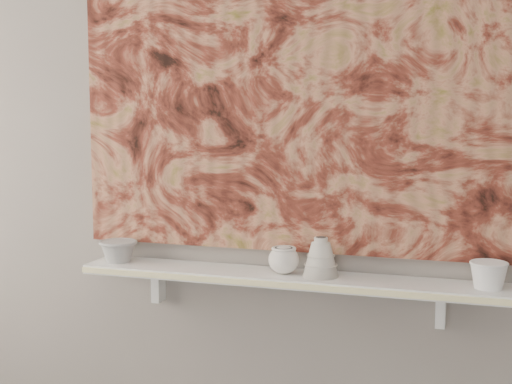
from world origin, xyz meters
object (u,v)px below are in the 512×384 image
at_px(shelf, 286,278).
at_px(bowl_white, 489,275).
at_px(painting, 293,86).
at_px(cup_cream, 284,260).
at_px(bell_vessel, 321,257).
at_px(bowl_grey, 118,251).

height_order(shelf, bowl_white, bowl_white).
height_order(shelf, painting, painting).
bearing_deg(cup_cream, shelf, 0.00).
bearing_deg(bowl_white, bell_vessel, 180.00).
xyz_separation_m(bowl_grey, cup_cream, (0.60, 0.00, 0.01)).
xyz_separation_m(painting, bowl_grey, (-0.61, -0.08, -0.57)).
bearing_deg(shelf, bowl_grey, 180.00).
bearing_deg(bowl_grey, painting, 7.50).
bearing_deg(painting, bell_vessel, -34.89).
bearing_deg(bowl_grey, cup_cream, 0.00).
bearing_deg(painting, bowl_grey, -172.50).
bearing_deg(bowl_white, painting, 172.70).
bearing_deg(bell_vessel, cup_cream, 180.00).
height_order(cup_cream, bowl_white, cup_cream).
height_order(bell_vessel, bowl_white, bell_vessel).
bearing_deg(shelf, bell_vessel, 0.00).
height_order(shelf, bowl_grey, bowl_grey).
bearing_deg(bowl_white, bowl_grey, 180.00).
bearing_deg(cup_cream, painting, 84.57).
distance_m(painting, cup_cream, 0.57).
relative_size(painting, bell_vessel, 11.74).
relative_size(shelf, bell_vessel, 10.96).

